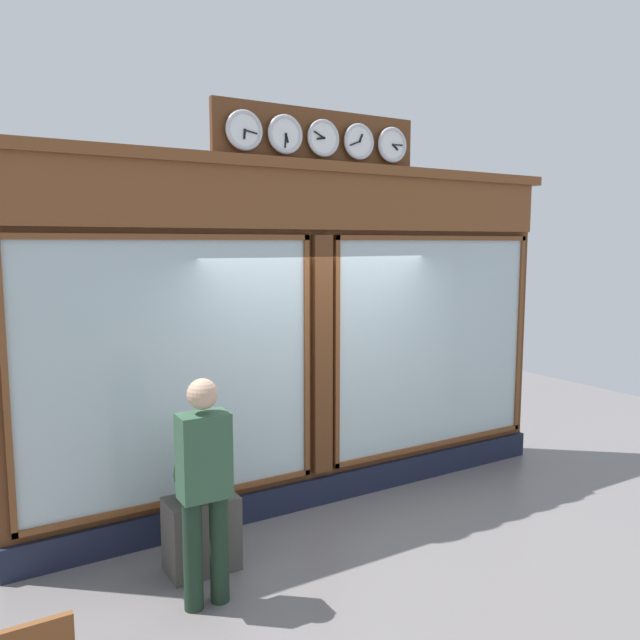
% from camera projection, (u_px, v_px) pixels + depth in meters
% --- Properties ---
extents(shop_facade, '(5.96, 0.42, 3.89)m').
position_uv_depth(shop_facade, '(314.00, 334.00, 6.28)').
color(shop_facade, '#5B3319').
rests_on(shop_facade, ground_plane).
extents(pedestrian, '(0.36, 0.23, 1.69)m').
position_uv_depth(pedestrian, '(205.00, 483.00, 4.49)').
color(pedestrian, '#1C2F21').
rests_on(pedestrian, ground_plane).
extents(planter_box, '(0.56, 0.36, 0.61)m').
position_uv_depth(planter_box, '(202.00, 534.00, 5.06)').
color(planter_box, '#4C4742').
rests_on(planter_box, ground_plane).
extents(planter_shrub, '(0.42, 0.42, 0.42)m').
position_uv_depth(planter_shrub, '(200.00, 472.00, 5.00)').
color(planter_shrub, '#285623').
rests_on(planter_shrub, planter_box).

